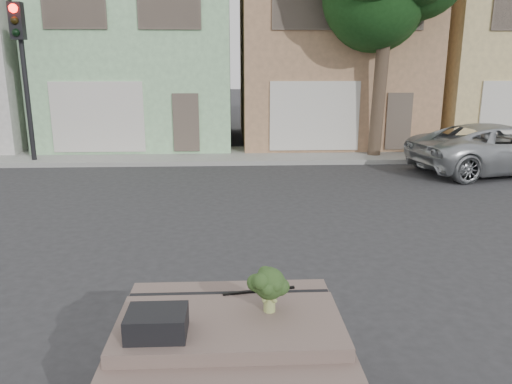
{
  "coord_description": "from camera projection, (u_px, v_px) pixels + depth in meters",
  "views": [
    {
      "loc": [
        0.04,
        -6.98,
        3.23
      ],
      "look_at": [
        0.4,
        0.5,
        1.3
      ],
      "focal_mm": 35.0,
      "sensor_mm": 36.0,
      "label": 1
    }
  ],
  "objects": [
    {
      "name": "ground_plane",
      "position": [
        231.0,
        283.0,
        7.56
      ],
      "size": [
        120.0,
        120.0,
        0.0
      ],
      "primitive_type": "plane",
      "color": "#303033",
      "rests_on": "ground"
    },
    {
      "name": "sidewalk",
      "position": [
        231.0,
        155.0,
        17.69
      ],
      "size": [
        40.0,
        3.0,
        0.15
      ],
      "primitive_type": "cube",
      "color": "gray",
      "rests_on": "ground"
    },
    {
      "name": "townhouse_mint",
      "position": [
        145.0,
        50.0,
        20.47
      ],
      "size": [
        7.2,
        8.2,
        7.55
      ],
      "primitive_type": "cube",
      "color": "#9BD09A",
      "rests_on": "ground"
    },
    {
      "name": "townhouse_tan",
      "position": [
        325.0,
        50.0,
        20.83
      ],
      "size": [
        7.2,
        8.2,
        7.55
      ],
      "primitive_type": "cube",
      "color": "#A97E5B",
      "rests_on": "ground"
    },
    {
      "name": "townhouse_beige",
      "position": [
        500.0,
        51.0,
        21.19
      ],
      "size": [
        7.2,
        8.2,
        7.55
      ],
      "primitive_type": "cube",
      "color": "#D4BA7C",
      "rests_on": "ground"
    },
    {
      "name": "silver_pickup",
      "position": [
        496.0,
        172.0,
        15.27
      ],
      "size": [
        5.72,
        3.44,
        1.49
      ],
      "primitive_type": "imported",
      "rotation": [
        0.0,
        0.0,
        1.76
      ],
      "color": "#ACB0B4",
      "rests_on": "ground"
    },
    {
      "name": "traffic_signal",
      "position": [
        25.0,
        86.0,
        15.8
      ],
      "size": [
        0.4,
        0.4,
        5.1
      ],
      "primitive_type": "cube",
      "color": "black",
      "rests_on": "ground"
    },
    {
      "name": "tree_near",
      "position": [
        383.0,
        31.0,
        16.21
      ],
      "size": [
        4.4,
        4.0,
        8.5
      ],
      "primitive_type": "cube",
      "color": "#143813",
      "rests_on": "ground"
    },
    {
      "name": "car_dashboard",
      "position": [
        231.0,
        368.0,
        4.52
      ],
      "size": [
        2.0,
        1.8,
        1.12
      ],
      "primitive_type": "cube",
      "color": "#6C5750",
      "rests_on": "ground"
    },
    {
      "name": "instrument_hump",
      "position": [
        157.0,
        323.0,
        3.99
      ],
      "size": [
        0.48,
        0.38,
        0.2
      ],
      "primitive_type": "cube",
      "color": "black",
      "rests_on": "car_dashboard"
    },
    {
      "name": "wiper_arm",
      "position": [
        259.0,
        291.0,
        4.75
      ],
      "size": [
        0.69,
        0.15,
        0.02
      ],
      "primitive_type": "cube",
      "rotation": [
        0.0,
        0.0,
        0.17
      ],
      "color": "black",
      "rests_on": "car_dashboard"
    },
    {
      "name": "broccoli",
      "position": [
        270.0,
        289.0,
        4.34
      ],
      "size": [
        0.37,
        0.37,
        0.41
      ],
      "primitive_type": "cube",
      "rotation": [
        0.0,
        0.0,
        1.46
      ],
      "color": "#243A19",
      "rests_on": "car_dashboard"
    }
  ]
}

